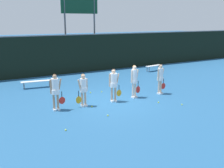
# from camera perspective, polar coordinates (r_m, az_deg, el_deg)

# --- Properties ---
(ground_plane) EXTENTS (140.00, 140.00, 0.00)m
(ground_plane) POSITION_cam_1_polar(r_m,az_deg,el_deg) (13.75, 0.02, -3.81)
(ground_plane) COLOR #235684
(fence_windscreen) EXTENTS (60.00, 0.08, 3.08)m
(fence_windscreen) POSITION_cam_1_polar(r_m,az_deg,el_deg) (20.72, -11.02, 6.30)
(fence_windscreen) COLOR black
(fence_windscreen) RESTS_ON ground_plane
(scoreboard) EXTENTS (3.25, 0.15, 6.24)m
(scoreboard) POSITION_cam_1_polar(r_m,az_deg,el_deg) (22.92, -7.04, 15.34)
(scoreboard) COLOR #515156
(scoreboard) RESTS_ON ground_plane
(bench_courtside) EXTENTS (1.96, 0.62, 0.44)m
(bench_courtside) POSITION_cam_1_polar(r_m,az_deg,el_deg) (17.08, -16.03, 0.46)
(bench_courtside) COLOR silver
(bench_courtside) RESTS_ON ground_plane
(bench_far) EXTENTS (1.64, 0.57, 0.47)m
(bench_far) POSITION_cam_1_polar(r_m,az_deg,el_deg) (22.18, 9.11, 3.83)
(bench_far) COLOR silver
(bench_far) RESTS_ON ground_plane
(player_0) EXTENTS (0.68, 0.40, 1.74)m
(player_0) POSITION_cam_1_polar(r_m,az_deg,el_deg) (12.43, -12.22, -1.09)
(player_0) COLOR tan
(player_0) RESTS_ON ground_plane
(player_1) EXTENTS (0.64, 0.35, 1.63)m
(player_1) POSITION_cam_1_polar(r_m,az_deg,el_deg) (12.81, -6.28, -0.75)
(player_1) COLOR tan
(player_1) RESTS_ON ground_plane
(player_2) EXTENTS (0.66, 0.39, 1.74)m
(player_2) POSITION_cam_1_polar(r_m,az_deg,el_deg) (13.45, 0.36, 0.36)
(player_2) COLOR tan
(player_2) RESTS_ON ground_plane
(player_3) EXTENTS (0.63, 0.36, 1.81)m
(player_3) POSITION_cam_1_polar(r_m,az_deg,el_deg) (14.20, 4.90, 1.19)
(player_3) COLOR beige
(player_3) RESTS_ON ground_plane
(player_4) EXTENTS (0.65, 0.35, 1.73)m
(player_4) POSITION_cam_1_polar(r_m,az_deg,el_deg) (15.13, 10.48, 1.57)
(player_4) COLOR beige
(player_4) RESTS_ON ground_plane
(tennis_ball_0) EXTENTS (0.07, 0.07, 0.07)m
(tennis_ball_0) POSITION_cam_1_polar(r_m,az_deg,el_deg) (15.31, -4.71, -1.89)
(tennis_ball_0) COLOR #CCE033
(tennis_ball_0) RESTS_ON ground_plane
(tennis_ball_1) EXTENTS (0.06, 0.06, 0.06)m
(tennis_ball_1) POSITION_cam_1_polar(r_m,az_deg,el_deg) (15.48, -2.25, -1.69)
(tennis_ball_1) COLOR #CCE033
(tennis_ball_1) RESTS_ON ground_plane
(tennis_ball_2) EXTENTS (0.07, 0.07, 0.07)m
(tennis_ball_2) POSITION_cam_1_polar(r_m,az_deg,el_deg) (11.69, -0.91, -6.86)
(tennis_ball_2) COLOR #CCE033
(tennis_ball_2) RESTS_ON ground_plane
(tennis_ball_3) EXTENTS (0.06, 0.06, 0.06)m
(tennis_ball_3) POSITION_cam_1_polar(r_m,az_deg,el_deg) (13.60, 14.97, -4.34)
(tennis_ball_3) COLOR #CCE033
(tennis_ball_3) RESTS_ON ground_plane
(tennis_ball_4) EXTENTS (0.07, 0.07, 0.07)m
(tennis_ball_4) POSITION_cam_1_polar(r_m,az_deg,el_deg) (13.69, 10.08, -3.95)
(tennis_ball_4) COLOR #CCE033
(tennis_ball_4) RESTS_ON ground_plane
(tennis_ball_5) EXTENTS (0.07, 0.07, 0.07)m
(tennis_ball_5) POSITION_cam_1_polar(r_m,az_deg,el_deg) (10.38, -10.05, -9.83)
(tennis_ball_5) COLOR #CCE033
(tennis_ball_5) RESTS_ON ground_plane
(tennis_ball_6) EXTENTS (0.07, 0.07, 0.07)m
(tennis_ball_6) POSITION_cam_1_polar(r_m,az_deg,el_deg) (12.90, -4.39, -4.90)
(tennis_ball_6) COLOR #CCE033
(tennis_ball_6) RESTS_ON ground_plane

